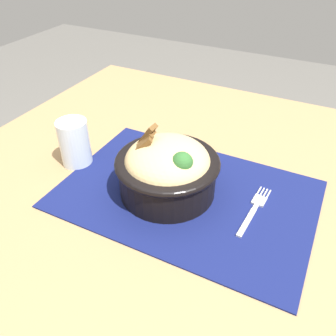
# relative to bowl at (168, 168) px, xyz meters

# --- Properties ---
(table) EXTENTS (1.02, 0.99, 0.73)m
(table) POSITION_rel_bowl_xyz_m (0.05, -0.00, -0.13)
(table) COLOR #99754C
(table) RESTS_ON ground_plane
(placemat) EXTENTS (0.45, 0.31, 0.00)m
(placemat) POSITION_rel_bowl_xyz_m (0.03, 0.01, -0.05)
(placemat) COLOR #11194C
(placemat) RESTS_ON table
(bowl) EXTENTS (0.20, 0.20, 0.13)m
(bowl) POSITION_rel_bowl_xyz_m (0.00, 0.00, 0.00)
(bowl) COLOR black
(bowl) RESTS_ON placemat
(fork) EXTENTS (0.02, 0.14, 0.00)m
(fork) POSITION_rel_bowl_xyz_m (0.16, 0.02, -0.05)
(fork) COLOR #B7B7B7
(fork) RESTS_ON placemat
(drinking_glass) EXTENTS (0.06, 0.06, 0.09)m
(drinking_glass) POSITION_rel_bowl_xyz_m (-0.21, -0.00, -0.01)
(drinking_glass) COLOR silver
(drinking_glass) RESTS_ON table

